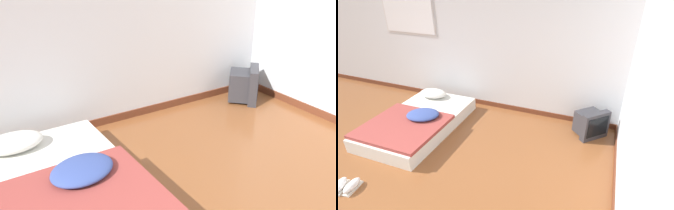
{
  "view_description": "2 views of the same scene",
  "coord_description": "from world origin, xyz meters",
  "views": [
    {
      "loc": [
        -0.73,
        -0.76,
        1.92
      ],
      "look_at": [
        1.09,
        2.1,
        0.43
      ],
      "focal_mm": 40.0,
      "sensor_mm": 36.0,
      "label": 1
    },
    {
      "loc": [
        2.6,
        -1.24,
        2.4
      ],
      "look_at": [
        1.31,
        2.03,
        0.54
      ],
      "focal_mm": 28.0,
      "sensor_mm": 36.0,
      "label": 2
    }
  ],
  "objects": [
    {
      "name": "wall_back",
      "position": [
        -0.01,
        2.88,
        1.29
      ],
      "size": [
        8.33,
        0.08,
        2.6
      ],
      "color": "silver",
      "rests_on": "ground_plane"
    },
    {
      "name": "mattress_bed",
      "position": [
        -0.12,
        1.68,
        0.14
      ],
      "size": [
        1.18,
        1.89,
        0.36
      ],
      "color": "silver",
      "rests_on": "ground_plane"
    },
    {
      "name": "crt_tv",
      "position": [
        2.55,
        2.52,
        0.21
      ],
      "size": [
        0.55,
        0.55,
        0.45
      ],
      "color": "#333338",
      "rests_on": "ground_plane"
    }
  ]
}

